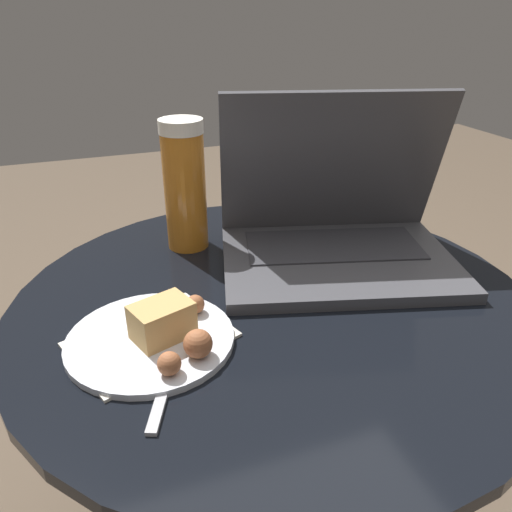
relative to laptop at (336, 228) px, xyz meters
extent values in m
cylinder|color=#9E9EA3|center=(-0.14, -0.08, -0.34)|extent=(0.07, 0.07, 0.54)
cylinder|color=black|center=(-0.14, -0.08, -0.06)|extent=(0.75, 0.75, 0.02)
cube|color=silver|center=(-0.32, -0.13, -0.05)|extent=(0.22, 0.19, 0.00)
cube|color=#47474C|center=(-0.01, -0.03, -0.04)|extent=(0.42, 0.35, 0.02)
cube|color=#333338|center=(0.00, 0.01, -0.03)|extent=(0.31, 0.20, 0.00)
cube|color=#47474C|center=(0.02, 0.06, 0.09)|extent=(0.38, 0.19, 0.25)
cube|color=silver|center=(0.01, 0.05, 0.09)|extent=(0.34, 0.16, 0.22)
cylinder|color=#C6701E|center=(-0.21, 0.13, 0.04)|extent=(0.07, 0.07, 0.20)
cylinder|color=white|center=(-0.21, 0.13, 0.15)|extent=(0.07, 0.07, 0.02)
cylinder|color=silver|center=(-0.33, -0.13, -0.05)|extent=(0.21, 0.21, 0.01)
cube|color=tan|center=(-0.31, -0.13, -0.02)|extent=(0.08, 0.07, 0.05)
sphere|color=#9E5B38|center=(-0.32, -0.20, -0.03)|extent=(0.03, 0.03, 0.03)
sphere|color=#9E5B38|center=(-0.26, -0.09, -0.03)|extent=(0.03, 0.03, 0.03)
sphere|color=#9E5B38|center=(-0.28, -0.19, -0.03)|extent=(0.03, 0.03, 0.03)
cube|color=#B2B2B7|center=(-0.33, -0.22, -0.05)|extent=(0.06, 0.12, 0.00)
cube|color=#B2B2B7|center=(-0.29, -0.14, -0.05)|extent=(0.04, 0.06, 0.00)
camera|label=1|loc=(-0.38, -0.65, 0.32)|focal=35.00mm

